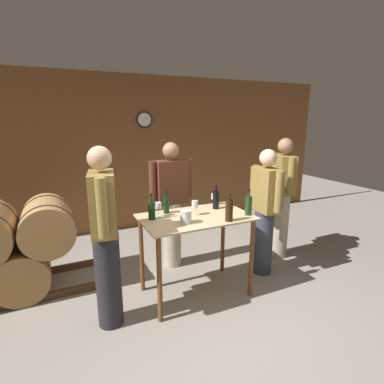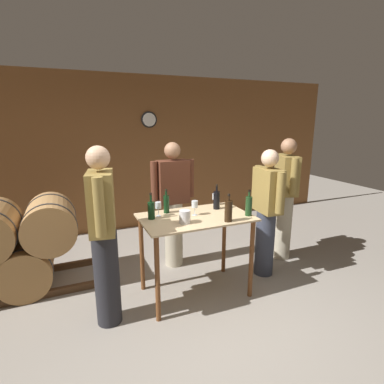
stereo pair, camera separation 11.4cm
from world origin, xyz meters
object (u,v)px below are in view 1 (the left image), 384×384
Objects in this scene: person_host at (265,210)px; person_visitor_near_door at (282,196)px; wine_bottle_far_right at (249,205)px; wine_glass_near_center at (195,205)px; wine_bottle_left at (166,204)px; wine_bottle_far_left at (152,210)px; wine_bottle_right at (216,199)px; wine_glass_near_right at (214,197)px; wine_glass_near_left at (158,206)px; person_visitor_bearded at (105,235)px; person_visitor_with_scarf at (172,203)px; wine_bottle_center at (229,210)px; ice_bucket at (186,217)px.

person_visitor_near_door is at bearing 28.89° from person_host.
wine_glass_near_center is at bearing 155.51° from wine_bottle_far_right.
wine_bottle_far_left is at bearing -147.28° from wine_bottle_left.
person_visitor_near_door is (1.18, 0.19, -0.14)m from wine_bottle_right.
wine_glass_near_center is 1.15× the size of wine_glass_near_right.
person_host reaches higher than wine_glass_near_center.
person_visitor_near_door is (1.89, 0.18, -0.14)m from wine_glass_near_left.
wine_glass_near_right is at bearing 10.80° from wine_glass_near_left.
person_host reaches higher than wine_bottle_left.
wine_bottle_far_left is 0.98× the size of wine_bottle_far_right.
wine_glass_near_center is (0.47, -0.06, 0.02)m from wine_bottle_far_left.
wine_bottle_far_left is 1.06m from wine_bottle_far_right.
wine_glass_near_left is at bearing 161.69° from wine_glass_near_center.
wine_bottle_left is 0.66m from wine_glass_near_right.
wine_bottle_left reaches higher than wine_glass_near_right.
person_visitor_near_door is (2.50, 0.48, -0.02)m from person_visitor_bearded.
wine_bottle_right is 0.17× the size of person_visitor_with_scarf.
person_visitor_with_scarf is (0.38, 0.59, -0.16)m from wine_glass_near_left.
wine_bottle_left is 0.17× the size of person_host.
person_visitor_near_door is at bearing 29.62° from wine_bottle_far_right.
person_visitor_with_scarf is (0.48, 0.65, -0.14)m from wine_bottle_far_left.
person_visitor_bearded reaches higher than wine_glass_near_right.
wine_bottle_left is 0.72m from wine_bottle_center.
person_visitor_with_scarf is 0.96× the size of person_visitor_bearded.
wine_bottle_right is at bearing 12.08° from person_visitor_bearded.
ice_bucket is (0.06, -0.40, -0.04)m from wine_bottle_left.
wine_bottle_left is 0.95× the size of wine_bottle_far_right.
wine_glass_near_right is (0.87, 0.21, -0.00)m from wine_bottle_far_left.
person_visitor_bearded is (-0.62, -0.29, -0.12)m from wine_glass_near_left.
wine_glass_near_center is (-0.33, -0.11, 0.01)m from wine_bottle_right.
wine_bottle_far_right is at bearing -17.01° from wine_bottle_far_left.
wine_bottle_right is at bearing -8.39° from wine_bottle_left.
person_host reaches higher than ice_bucket.
wine_bottle_center is 1.43m from person_visitor_near_door.
wine_bottle_far_left is 0.81m from wine_bottle_center.
wine_bottle_right is at bearing -112.18° from wine_glass_near_right.
person_visitor_near_door is (1.71, 0.51, -0.09)m from ice_bucket.
wine_bottle_far_left is at bearing -166.54° from wine_glass_near_right.
wine_bottle_far_right is 0.74m from ice_bucket.
person_host is 0.93× the size of person_visitor_bearded.
wine_bottle_center is 0.18× the size of person_host.
person_visitor_bearded is 2.55m from person_visitor_near_door.
wine_bottle_far_right reaches higher than wine_glass_near_right.
wine_glass_near_right is 0.08× the size of person_visitor_with_scarf.
wine_glass_near_left is 0.09× the size of person_visitor_near_door.
person_visitor_with_scarf reaches higher than wine_glass_near_right.
wine_bottle_left reaches higher than ice_bucket.
wine_bottle_center is 0.40m from wine_glass_near_center.
wine_bottle_right is at bearing 30.70° from ice_bucket.
wine_bottle_far_left is at bearing 24.02° from person_visitor_bearded.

